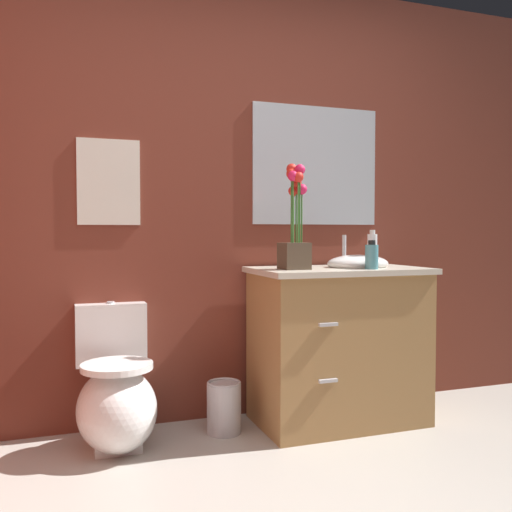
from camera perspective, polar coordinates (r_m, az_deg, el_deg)
wall_back at (r=3.28m, az=0.83°, el=5.87°), size 4.14×0.05×2.50m
toilet at (r=2.90m, az=-14.08°, el=-13.86°), size 0.38×0.59×0.69m
vanity_cabinet at (r=3.17m, az=8.42°, el=-8.73°), size 0.94×0.56×1.04m
flower_vase at (r=2.95m, az=3.96°, el=2.75°), size 0.14×0.14×0.56m
soap_bottle at (r=3.02m, az=11.70°, el=-0.02°), size 0.07×0.07×0.15m
lotion_bottle at (r=3.16m, az=11.75°, el=0.59°), size 0.05×0.05×0.21m
trash_bin at (r=3.04m, az=-3.28°, el=-15.10°), size 0.18×0.18×0.27m
wall_poster at (r=3.06m, az=-14.76°, el=7.29°), size 0.32×0.01×0.45m
wall_mirror at (r=3.39m, az=6.12°, el=9.13°), size 0.80×0.01×0.70m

